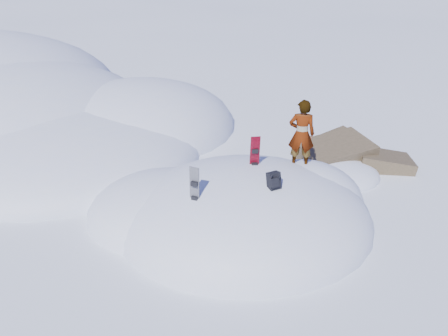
{
  "coord_description": "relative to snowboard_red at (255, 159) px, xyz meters",
  "views": [
    {
      "loc": [
        -1.45,
        -9.95,
        6.83
      ],
      "look_at": [
        -0.56,
        0.3,
        1.55
      ],
      "focal_mm": 35.0,
      "sensor_mm": 36.0,
      "label": 1
    }
  ],
  "objects": [
    {
      "name": "gear_pile",
      "position": [
        -2.84,
        -1.53,
        -1.51
      ],
      "size": [
        0.88,
        0.69,
        0.23
      ],
      "rotation": [
        0.0,
        0.0,
        0.4
      ],
      "color": "black",
      "rests_on": "ground"
    },
    {
      "name": "snowboard_dark",
      "position": [
        -1.68,
        -1.42,
        -0.14
      ],
      "size": [
        0.26,
        0.23,
        1.36
      ],
      "rotation": [
        0.0,
        0.0,
        -0.51
      ],
      "color": "black",
      "rests_on": "snow_mound"
    },
    {
      "name": "snow_mound",
      "position": [
        -0.48,
        -0.4,
        -1.62
      ],
      "size": [
        8.0,
        6.0,
        3.0
      ],
      "color": "silver",
      "rests_on": "ground"
    },
    {
      "name": "rock_outcrop",
      "position": [
        3.41,
        2.37,
        -1.6
      ],
      "size": [
        4.68,
        4.41,
        1.68
      ],
      "color": "brown",
      "rests_on": "ground"
    },
    {
      "name": "ground",
      "position": [
        -0.31,
        -0.64,
        -1.62
      ],
      "size": [
        120.0,
        120.0,
        0.0
      ],
      "primitive_type": "plane",
      "color": "white",
      "rests_on": "ground"
    },
    {
      "name": "backpack",
      "position": [
        0.29,
        -1.28,
        0.01
      ],
      "size": [
        0.4,
        0.44,
        0.51
      ],
      "rotation": [
        0.0,
        0.0,
        0.37
      ],
      "color": "black",
      "rests_on": "snow_mound"
    },
    {
      "name": "snowboard_red",
      "position": [
        0.0,
        0.0,
        0.0
      ],
      "size": [
        0.27,
        0.2,
        1.41
      ],
      "rotation": [
        0.0,
        0.0,
        0.04
      ],
      "color": "#B40924",
      "rests_on": "snow_mound"
    },
    {
      "name": "person",
      "position": [
        1.37,
        0.42,
        0.51
      ],
      "size": [
        0.82,
        0.63,
        2.0
      ],
      "primitive_type": "imported",
      "rotation": [
        0.0,
        0.0,
        2.92
      ],
      "color": "slate",
      "rests_on": "snow_mound"
    }
  ]
}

